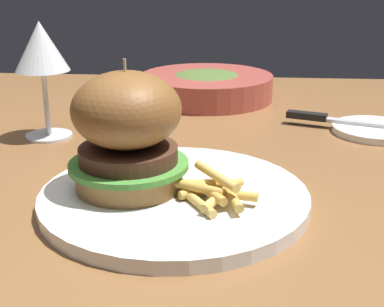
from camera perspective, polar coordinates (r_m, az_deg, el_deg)
dining_table at (r=0.76m, az=-0.16°, el=-4.81°), size 1.36×0.92×0.74m
main_plate at (r=0.55m, az=-2.36°, el=-4.65°), size 0.27×0.27×0.01m
burger_sandwich at (r=0.54m, az=-6.90°, el=2.38°), size 0.12×0.12×0.13m
fries_pile at (r=0.52m, az=1.63°, el=-3.82°), size 0.11×0.09×0.03m
wine_glass at (r=0.76m, az=-15.78°, el=10.49°), size 0.07×0.07×0.16m
bread_plate at (r=0.82m, az=18.97°, el=2.41°), size 0.12×0.12×0.01m
table_knife at (r=0.82m, az=15.60°, el=3.44°), size 0.19×0.08×0.01m
soup_bowl at (r=0.97m, az=1.57°, el=7.26°), size 0.24×0.24×0.05m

